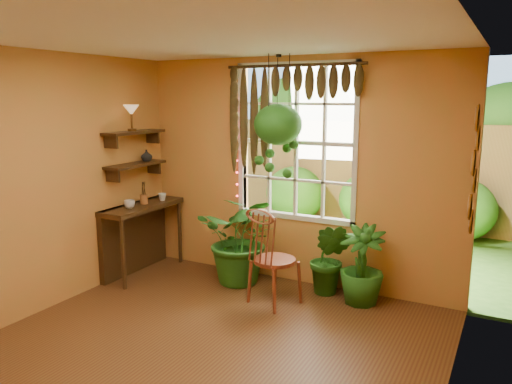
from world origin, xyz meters
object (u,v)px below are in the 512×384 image
Objects in this scene: windsor_chair at (272,272)px; potted_plant_mid at (330,259)px; potted_plant_left at (242,239)px; hanging_basket at (278,129)px; counter_ledge at (137,230)px.

potted_plant_mid is at bearing 69.56° from windsor_chair.
windsor_chair is 1.12× the size of potted_plant_left.
hanging_basket reaches higher than windsor_chair.
counter_ledge is 0.86× the size of hanging_basket.
hanging_basket reaches higher than potted_plant_left.
windsor_chair is (1.99, -0.11, -0.19)m from counter_ledge.
potted_plant_mid is 1.59m from hanging_basket.
potted_plant_left is at bearing 11.59° from counter_ledge.
counter_ledge reaches higher than potted_plant_mid.
counter_ledge is 2.26m from hanging_basket.
counter_ledge is at bearing -168.41° from potted_plant_left.
windsor_chair is 0.89× the size of hanging_basket.
windsor_chair is at bearing -33.51° from potted_plant_left.
potted_plant_left is 1.31× the size of potted_plant_mid.
windsor_chair reaches higher than counter_ledge.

